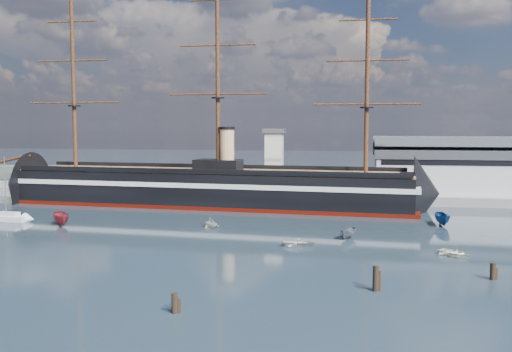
# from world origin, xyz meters

# --- Properties ---
(ground) EXTENTS (600.00, 600.00, 0.00)m
(ground) POSITION_xyz_m (0.00, 40.00, 0.00)
(ground) COLOR #1E2833
(ground) RESTS_ON ground
(quay) EXTENTS (180.00, 18.00, 2.00)m
(quay) POSITION_xyz_m (10.00, 76.00, 0.00)
(quay) COLOR slate
(quay) RESTS_ON ground
(warehouse) EXTENTS (63.00, 21.00, 11.60)m
(warehouse) POSITION_xyz_m (58.00, 80.00, 7.98)
(warehouse) COLOR #B7BABC
(warehouse) RESTS_ON ground
(quay_tower) EXTENTS (5.00, 5.00, 15.00)m
(quay_tower) POSITION_xyz_m (3.00, 73.00, 9.75)
(quay_tower) COLOR silver
(quay_tower) RESTS_ON ground
(warship) EXTENTS (113.41, 22.44, 53.94)m
(warship) POSITION_xyz_m (-11.24, 60.00, 4.04)
(warship) COLOR black
(warship) RESTS_ON ground
(sailboat) EXTENTS (7.77, 3.18, 12.08)m
(sailboat) POSITION_xyz_m (-40.86, 32.96, 0.77)
(sailboat) COLOR silver
(sailboat) RESTS_ON ground
(motorboat_a) EXTENTS (7.57, 6.65, 2.97)m
(motorboat_a) POSITION_xyz_m (-28.54, 30.01, 0.00)
(motorboat_a) COLOR maroon
(motorboat_a) RESTS_ON ground
(motorboat_b) EXTENTS (1.51, 3.06, 1.37)m
(motorboat_b) POSITION_xyz_m (14.69, 20.80, 0.00)
(motorboat_b) COLOR silver
(motorboat_b) RESTS_ON ground
(motorboat_c) EXTENTS (5.46, 3.67, 2.05)m
(motorboat_c) POSITION_xyz_m (21.71, 27.67, 0.00)
(motorboat_c) COLOR slate
(motorboat_c) RESTS_ON ground
(motorboat_d) EXTENTS (5.19, 5.76, 2.00)m
(motorboat_d) POSITION_xyz_m (-2.00, 32.92, 0.00)
(motorboat_d) COLOR beige
(motorboat_d) RESTS_ON ground
(motorboat_e) EXTENTS (2.87, 2.90, 1.36)m
(motorboat_e) POSITION_xyz_m (36.26, 17.97, 0.00)
(motorboat_e) COLOR white
(motorboat_e) RESTS_ON ground
(motorboat_f) EXTENTS (7.12, 3.02, 2.79)m
(motorboat_f) POSITION_xyz_m (37.94, 42.57, 0.00)
(motorboat_f) COLOR navy
(motorboat_f) RESTS_ON ground
(piling_near_mid) EXTENTS (0.64, 0.64, 2.65)m
(piling_near_mid) POSITION_xyz_m (6.35, -11.48, 0.00)
(piling_near_mid) COLOR black
(piling_near_mid) RESTS_ON ground
(piling_near_right) EXTENTS (0.64, 0.64, 3.49)m
(piling_near_right) POSITION_xyz_m (25.25, -0.67, 0.00)
(piling_near_right) COLOR black
(piling_near_right) RESTS_ON ground
(piling_far_right) EXTENTS (0.64, 0.64, 2.65)m
(piling_far_right) POSITION_xyz_m (38.65, 6.44, 0.00)
(piling_far_right) COLOR black
(piling_far_right) RESTS_ON ground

